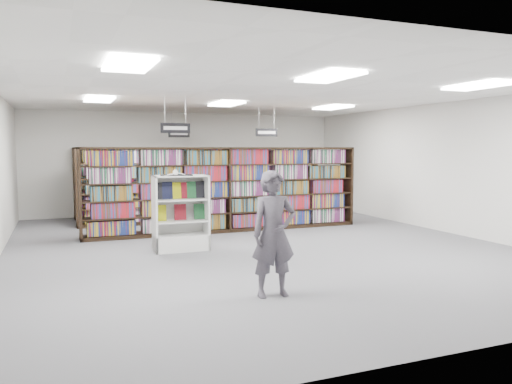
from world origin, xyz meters
name	(u,v)px	position (x,y,z in m)	size (l,w,h in m)	color
floor	(256,245)	(0.00, 0.00, 0.00)	(12.00, 12.00, 0.00)	#55555A
ceiling	(256,94)	(0.00, 0.00, 3.20)	(10.00, 12.00, 0.10)	white
wall_back	(188,163)	(0.00, 6.00, 1.60)	(10.00, 0.10, 3.20)	silver
wall_front	(478,195)	(0.00, -6.00, 1.60)	(10.00, 0.10, 3.20)	silver
wall_right	(443,167)	(5.00, 0.00, 1.60)	(0.10, 12.00, 3.20)	silver
bookshelf_row_near	(227,189)	(0.00, 2.00, 1.05)	(7.00, 0.60, 2.10)	black
bookshelf_row_mid	(205,184)	(0.00, 4.00, 1.05)	(7.00, 0.60, 2.10)	black
bookshelf_row_far	(190,181)	(0.00, 5.70, 1.05)	(7.00, 0.60, 2.10)	black
aisle_sign_left	(175,127)	(-1.50, 1.00, 2.53)	(0.65, 0.02, 0.80)	#B2B2B7
aisle_sign_right	(267,132)	(1.50, 3.00, 2.53)	(0.65, 0.02, 0.80)	#B2B2B7
aisle_sign_center	(179,133)	(-0.50, 5.00, 2.53)	(0.65, 0.02, 0.80)	#B2B2B7
troffer_front_left	(129,65)	(-3.00, -3.00, 3.16)	(0.60, 1.20, 0.04)	white
troffer_front_center	(329,77)	(0.00, -3.00, 3.16)	(0.60, 1.20, 0.04)	white
troffer_front_right	(479,86)	(3.00, -3.00, 3.16)	(0.60, 1.20, 0.04)	white
troffer_back_left	(99,100)	(-3.00, 2.00, 3.16)	(0.60, 1.20, 0.04)	white
troffer_back_center	(226,104)	(0.00, 2.00, 3.16)	(0.60, 1.20, 0.04)	white
troffer_back_right	(333,108)	(3.00, 2.00, 3.16)	(0.60, 1.20, 0.04)	white
endcap_display	(181,225)	(-1.62, 0.12, 0.51)	(1.10, 0.56, 1.53)	silver
open_book	(176,174)	(-1.71, 0.05, 1.56)	(0.69, 0.48, 0.13)	black
shopper	(274,234)	(-1.14, -3.51, 0.88)	(0.64, 0.42, 1.76)	#48444D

